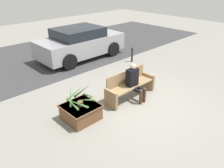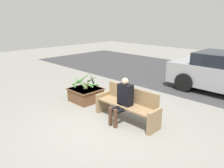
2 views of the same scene
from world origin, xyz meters
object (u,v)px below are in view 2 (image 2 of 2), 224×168
bench (128,105)px  planter_box (86,94)px  person_seated (123,99)px  potted_plant (85,82)px

bench → planter_box: (-1.88, 0.09, -0.19)m
person_seated → potted_plant: person_seated is taller
person_seated → planter_box: person_seated is taller
person_seated → planter_box: (-1.87, 0.28, -0.41)m
person_seated → potted_plant: bearing=171.8°
bench → person_seated: 0.29m
person_seated → planter_box: bearing=171.4°
person_seated → bench: bearing=88.6°
bench → planter_box: bearing=177.3°
bench → person_seated: size_ratio=1.58×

